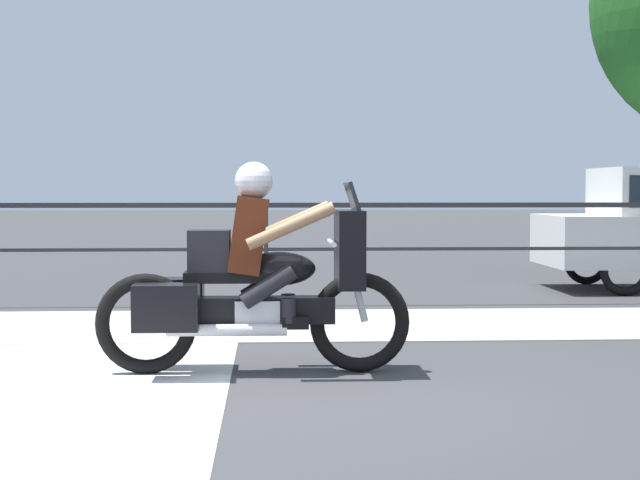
# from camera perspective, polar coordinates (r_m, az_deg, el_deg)

# --- Properties ---
(ground_plane) EXTENTS (120.00, 120.00, 0.00)m
(ground_plane) POSITION_cam_1_polar(r_m,az_deg,el_deg) (6.84, -3.29, -8.90)
(ground_plane) COLOR #38383A
(sidewalk_band) EXTENTS (44.00, 2.40, 0.01)m
(sidewalk_band) POSITION_cam_1_polar(r_m,az_deg,el_deg) (10.19, -3.17, -4.94)
(sidewalk_band) COLOR #A8A59E
(sidewalk_band) RESTS_ON ground
(crosswalk_band) EXTENTS (2.61, 6.00, 0.01)m
(crosswalk_band) POSITION_cam_1_polar(r_m,az_deg,el_deg) (6.83, -16.64, -8.99)
(crosswalk_band) COLOR silver
(crosswalk_band) RESTS_ON ground
(fence_railing) EXTENTS (36.00, 0.05, 1.25)m
(fence_railing) POSITION_cam_1_polar(r_m,az_deg,el_deg) (11.76, -3.16, 0.88)
(fence_railing) COLOR #232326
(fence_railing) RESTS_ON ground
(motorcycle) EXTENTS (2.40, 0.76, 1.62)m
(motorcycle) POSITION_cam_1_polar(r_m,az_deg,el_deg) (7.48, -3.89, -2.39)
(motorcycle) COLOR black
(motorcycle) RESTS_ON ground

